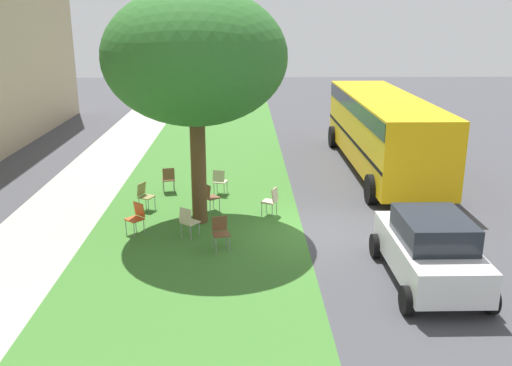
{
  "coord_description": "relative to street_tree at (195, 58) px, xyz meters",
  "views": [
    {
      "loc": [
        -14.54,
        1.88,
        5.89
      ],
      "look_at": [
        1.68,
        1.51,
        0.96
      ],
      "focal_mm": 39.23,
      "sensor_mm": 36.0,
      "label": 1
    }
  ],
  "objects": [
    {
      "name": "parked_car",
      "position": [
        -4.03,
        -5.46,
        -3.91
      ],
      "size": [
        3.7,
        1.92,
        1.65
      ],
      "color": "silver",
      "rests_on": "ground"
    },
    {
      "name": "chair_6",
      "position": [
        0.89,
        -0.24,
        -4.22
      ],
      "size": [
        0.58,
        0.58,
        0.88
      ],
      "color": "brown",
      "rests_on": "ground"
    },
    {
      "name": "ground",
      "position": [
        -0.96,
        -3.18,
        -4.74
      ],
      "size": [
        80.0,
        80.0,
        0.0
      ],
      "primitive_type": "plane",
      "color": "#424247"
    },
    {
      "name": "chair_3",
      "position": [
        -0.88,
        1.69,
        -4.22
      ],
      "size": [
        0.59,
        0.59,
        0.88
      ],
      "color": "#C64C1E",
      "rests_on": "ground"
    },
    {
      "name": "grass_verge",
      "position": [
        -0.96,
        0.02,
        -4.74
      ],
      "size": [
        48.0,
        6.0,
        0.01
      ],
      "primitive_type": "cube",
      "color": "#3D752D",
      "rests_on": "ground"
    },
    {
      "name": "chair_7",
      "position": [
        2.57,
        -0.49,
        -4.22
      ],
      "size": [
        0.52,
        0.51,
        0.88
      ],
      "color": "beige",
      "rests_on": "ground"
    },
    {
      "name": "chair_2",
      "position": [
        2.85,
        1.27,
        -4.22
      ],
      "size": [
        0.5,
        0.5,
        0.88
      ],
      "color": "brown",
      "rests_on": "ground"
    },
    {
      "name": "chair_5",
      "position": [
        0.46,
        -2.13,
        -4.22
      ],
      "size": [
        0.55,
        0.55,
        0.88
      ],
      "color": "beige",
      "rests_on": "ground"
    },
    {
      "name": "chair_4",
      "position": [
        -2.03,
        -0.69,
        -4.22
      ],
      "size": [
        0.51,
        0.51,
        0.88
      ],
      "color": "brown",
      "rests_on": "ground"
    },
    {
      "name": "chair_1",
      "position": [
        1.06,
        1.79,
        -4.22
      ],
      "size": [
        0.55,
        0.56,
        0.88
      ],
      "color": "olive",
      "rests_on": "ground"
    },
    {
      "name": "street_tree",
      "position": [
        0.0,
        0.0,
        0.0
      ],
      "size": [
        5.04,
        5.04,
        6.63
      ],
      "color": "brown",
      "rests_on": "ground"
    },
    {
      "name": "chair_0",
      "position": [
        -1.26,
        0.22,
        -4.22
      ],
      "size": [
        0.58,
        0.58,
        0.88
      ],
      "color": "beige",
      "rests_on": "ground"
    },
    {
      "name": "school_bus",
      "position": [
        5.54,
        -6.65,
        -2.98
      ],
      "size": [
        10.4,
        2.8,
        2.88
      ],
      "color": "yellow",
      "rests_on": "ground"
    },
    {
      "name": "sidewalk_strip",
      "position": [
        -0.96,
        4.42,
        -4.74
      ],
      "size": [
        48.0,
        2.8,
        0.01
      ],
      "primitive_type": "cube",
      "color": "#ADA89E",
      "rests_on": "ground"
    }
  ]
}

